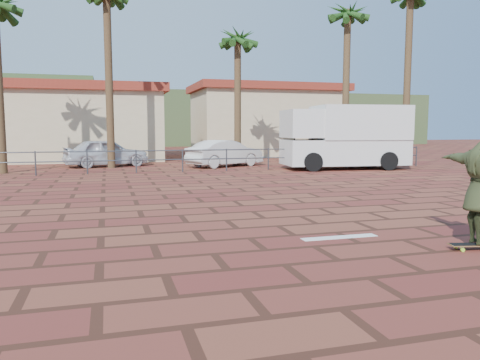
{
  "coord_description": "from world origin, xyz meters",
  "views": [
    {
      "loc": [
        -3.18,
        -8.46,
        1.9
      ],
      "look_at": [
        -0.45,
        1.16,
        0.8
      ],
      "focal_mm": 35.0,
      "sensor_mm": 36.0,
      "label": 1
    }
  ],
  "objects": [
    {
      "name": "guardrail",
      "position": [
        0.0,
        12.0,
        0.68
      ],
      "size": [
        24.06,
        0.06,
        1.0
      ],
      "color": "#47494F",
      "rests_on": "ground"
    },
    {
      "name": "car_silver",
      "position": [
        -3.23,
        16.0,
        0.7
      ],
      "size": [
        4.4,
        2.63,
        1.4
      ],
      "primitive_type": "imported",
      "rotation": [
        0.0,
        0.0,
        1.82
      ],
      "color": "silver",
      "rests_on": "ground"
    },
    {
      "name": "car_white",
      "position": [
        2.52,
        14.33,
        0.66
      ],
      "size": [
        4.25,
        3.0,
        1.33
      ],
      "primitive_type": "imported",
      "rotation": [
        0.0,
        0.0,
        2.01
      ],
      "color": "silver",
      "rests_on": "ground"
    },
    {
      "name": "palm_right",
      "position": [
        9.0,
        14.0,
        7.58
      ],
      "size": [
        2.4,
        2.4,
        9.05
      ],
      "color": "brown",
      "rests_on": "ground"
    },
    {
      "name": "campervan",
      "position": [
        7.67,
        11.5,
        1.56
      ],
      "size": [
        5.95,
        3.02,
        2.97
      ],
      "rotation": [
        0.0,
        0.0,
        -0.11
      ],
      "color": "silver",
      "rests_on": "ground"
    },
    {
      "name": "paint_stripe",
      "position": [
        0.7,
        -1.2,
        0.0
      ],
      "size": [
        1.4,
        0.22,
        0.01
      ],
      "primitive_type": "cube",
      "color": "white",
      "rests_on": "ground"
    },
    {
      "name": "ground",
      "position": [
        0.0,
        0.0,
        0.0
      ],
      "size": [
        120.0,
        120.0,
        0.0
      ],
      "primitive_type": "plane",
      "color": "brown",
      "rests_on": "ground"
    },
    {
      "name": "hill_front",
      "position": [
        0.0,
        50.0,
        3.0
      ],
      "size": [
        70.0,
        18.0,
        6.0
      ],
      "primitive_type": "cube",
      "color": "#384C28",
      "rests_on": "ground"
    },
    {
      "name": "street_sign",
      "position": [
        6.22,
        12.0,
        1.49
      ],
      "size": [
        0.43,
        0.06,
        2.13
      ],
      "rotation": [
        0.0,
        0.0,
        -0.0
      ],
      "color": "gray",
      "rests_on": "ground"
    },
    {
      "name": "building_east",
      "position": [
        8.0,
        24.0,
        2.54
      ],
      "size": [
        10.6,
        6.6,
        5.0
      ],
      "color": "beige",
      "rests_on": "ground"
    },
    {
      "name": "building_west",
      "position": [
        -6.0,
        22.0,
        2.28
      ],
      "size": [
        12.6,
        7.6,
        4.5
      ],
      "color": "beige",
      "rests_on": "ground"
    },
    {
      "name": "palm_center",
      "position": [
        3.5,
        15.5,
        6.36
      ],
      "size": [
        2.4,
        2.4,
        7.75
      ],
      "color": "brown",
      "rests_on": "ground"
    }
  ]
}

